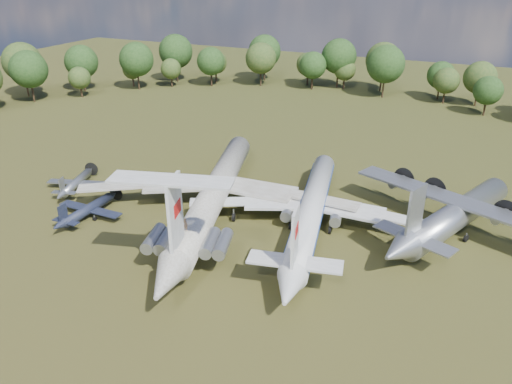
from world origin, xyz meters
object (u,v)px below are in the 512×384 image
at_px(an12_transport, 456,218).
at_px(tu104_jet, 311,213).
at_px(person_on_il62, 185,225).
at_px(small_prop_northwest, 76,185).
at_px(small_prop_west, 88,212).
at_px(il62_airliner, 215,197).

bearing_deg(an12_transport, tu104_jet, -137.90).
bearing_deg(person_on_il62, small_prop_northwest, -16.93).
bearing_deg(an12_transport, small_prop_west, -138.21).
xyz_separation_m(il62_airliner, small_prop_west, (-17.48, -9.74, -1.76)).
bearing_deg(small_prop_northwest, il62_airliner, -12.09).
relative_size(il62_airliner, an12_transport, 1.55).
xyz_separation_m(tu104_jet, person_on_il62, (-11.23, -17.24, 4.14)).
bearing_deg(person_on_il62, an12_transport, -135.75).
relative_size(il62_airliner, person_on_il62, 33.53).
distance_m(small_prop_northwest, person_on_il62, 34.14).
distance_m(an12_transport, person_on_il62, 39.75).
distance_m(il62_airliner, tu104_jet, 15.65).
distance_m(small_prop_west, small_prop_northwest, 11.77).
height_order(il62_airliner, small_prop_northwest, il62_airliner).
bearing_deg(small_prop_west, tu104_jet, 19.78).
bearing_deg(small_prop_west, person_on_il62, -14.28).
bearing_deg(il62_airliner, an12_transport, -1.76).
height_order(tu104_jet, small_prop_northwest, tu104_jet).
distance_m(small_prop_west, person_on_il62, 23.26).
xyz_separation_m(il62_airliner, small_prop_northwest, (-26.61, -2.31, -1.82)).
relative_size(small_prop_northwest, person_on_il62, 8.33).
xyz_separation_m(il62_airliner, person_on_il62, (4.33, -15.61, 3.77)).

